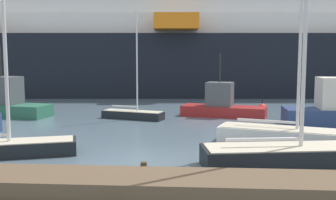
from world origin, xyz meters
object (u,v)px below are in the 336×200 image
at_px(sailboat_2, 133,113).
at_px(sailboat_3, 288,152).
at_px(fishing_boat_3, 222,105).
at_px(fishing_boat_0, 4,102).
at_px(cruise_ship, 260,29).
at_px(sailboat_0, 286,133).
at_px(channel_buoy_0, 262,108).

bearing_deg(sailboat_2, sailboat_3, -37.67).
relative_size(sailboat_3, fishing_boat_3, 2.00).
distance_m(fishing_boat_0, fishing_boat_3, 16.82).
bearing_deg(cruise_ship, sailboat_0, -100.41).
relative_size(sailboat_3, channel_buoy_0, 7.84).
height_order(sailboat_2, sailboat_3, sailboat_3).
xyz_separation_m(sailboat_2, fishing_boat_0, (-10.10, 0.63, 0.70)).
height_order(sailboat_3, fishing_boat_3, sailboat_3).
bearing_deg(sailboat_2, fishing_boat_3, 32.34).
bearing_deg(channel_buoy_0, fishing_boat_3, -143.84).
bearing_deg(channel_buoy_0, cruise_ship, 81.97).
xyz_separation_m(fishing_boat_0, fishing_boat_3, (16.78, 1.14, -0.25)).
distance_m(sailboat_2, fishing_boat_0, 10.15).
bearing_deg(fishing_boat_3, cruise_ship, -90.92).
height_order(fishing_boat_3, channel_buoy_0, fishing_boat_3).
xyz_separation_m(sailboat_3, fishing_boat_0, (-18.60, 12.84, 0.48)).
bearing_deg(cruise_ship, fishing_boat_0, -138.74).
bearing_deg(fishing_boat_0, sailboat_2, -171.78).
distance_m(sailboat_3, fishing_boat_0, 22.60).
bearing_deg(sailboat_3, fishing_boat_3, 88.66).
distance_m(sailboat_0, fishing_boat_0, 21.29).
height_order(sailboat_2, fishing_boat_0, sailboat_2).
distance_m(sailboat_0, cruise_ship, 32.95).
height_order(fishing_boat_0, channel_buoy_0, fishing_boat_0).
bearing_deg(sailboat_2, cruise_ship, 79.12).
height_order(sailboat_0, sailboat_3, sailboat_3).
bearing_deg(sailboat_0, cruise_ship, 102.37).
height_order(sailboat_3, fishing_boat_0, sailboat_3).
distance_m(channel_buoy_0, cruise_ship, 21.24).
distance_m(sailboat_3, fishing_boat_3, 14.10).
xyz_separation_m(channel_buoy_0, cruise_ship, (2.76, 19.59, 7.74)).
height_order(sailboat_0, channel_buoy_0, sailboat_0).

